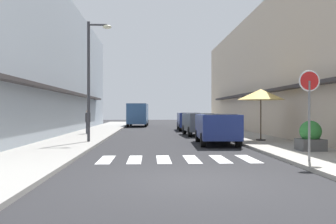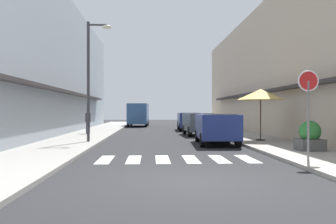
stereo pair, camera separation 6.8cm
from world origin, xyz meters
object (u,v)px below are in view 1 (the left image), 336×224
parked_car_near (217,125)px  delivery_van (138,113)px  street_lamp (92,69)px  pedestrian_walking_near (88,121)px  parked_car_mid (199,122)px  round_street_sign (309,91)px  parked_car_far (189,119)px  cafe_umbrella (261,95)px  planter_corner (310,137)px

parked_car_near → delivery_van: delivery_van is taller
parked_car_near → delivery_van: bearing=101.7°
street_lamp → pedestrian_walking_near: bearing=100.9°
parked_car_mid → round_street_sign: round_street_sign is taller
street_lamp → pedestrian_walking_near: (-1.24, 6.47, -2.73)m
parked_car_far → cafe_umbrella: 12.60m
parked_car_far → street_lamp: size_ratio=0.75×
parked_car_mid → delivery_van: delivery_van is taller
parked_car_mid → cafe_umbrella: bearing=-67.2°
parked_car_mid → pedestrian_walking_near: (-7.30, 0.48, 0.02)m
round_street_sign → pedestrian_walking_near: bearing=122.3°
parked_car_near → pedestrian_walking_near: size_ratio=2.85×
parked_car_far → street_lamp: bearing=-115.8°
parked_car_near → planter_corner: size_ratio=3.95×
cafe_umbrella → pedestrian_walking_near: size_ratio=1.66×
parked_car_far → pedestrian_walking_near: pedestrian_walking_near is taller
street_lamp → planter_corner: street_lamp is taller
parked_car_far → round_street_sign: 20.22m
parked_car_near → cafe_umbrella: 2.98m
round_street_sign → cafe_umbrella: (0.82, 7.84, 0.23)m
street_lamp → planter_corner: bearing=-27.8°
parked_car_mid → round_street_sign: size_ratio=1.46×
parked_car_far → cafe_umbrella: size_ratio=1.68×
planter_corner → parked_car_near: bearing=124.9°
pedestrian_walking_near → parked_car_near: bearing=63.0°
parked_car_far → planter_corner: parked_car_far is taller
parked_car_mid → planter_corner: bearing=-75.0°
delivery_van → street_lamp: size_ratio=0.93×
parked_car_mid → pedestrian_walking_near: bearing=176.3°
round_street_sign → cafe_umbrella: bearing=84.0°
parked_car_far → planter_corner: bearing=-80.6°
parked_car_near → parked_car_far: size_ratio=1.02×
parked_car_near → delivery_van: (-4.45, 21.55, 0.48)m
parked_car_near → planter_corner: parked_car_near is taller
parked_car_mid → cafe_umbrella: 6.40m
parked_car_near → parked_car_far: 13.14m
cafe_umbrella → pedestrian_walking_near: (-9.71, 6.21, -1.50)m
round_street_sign → street_lamp: (-7.64, 7.58, 1.46)m
delivery_van → parked_car_far: bearing=-62.1°
cafe_umbrella → planter_corner: bearing=-84.8°
parked_car_near → delivery_van: size_ratio=0.82×
round_street_sign → planter_corner: (1.27, 2.88, -1.57)m
street_lamp → cafe_umbrella: (8.46, 0.26, -1.23)m
parked_car_far → delivery_van: bearing=117.9°
street_lamp → planter_corner: size_ratio=5.19×
parked_car_mid → parked_car_near: bearing=-90.0°
round_street_sign → street_lamp: bearing=135.2°
cafe_umbrella → pedestrian_walking_near: cafe_umbrella is taller
round_street_sign → pedestrian_walking_near: (-8.89, 14.05, -1.28)m
delivery_van → round_street_sign: bearing=-78.0°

